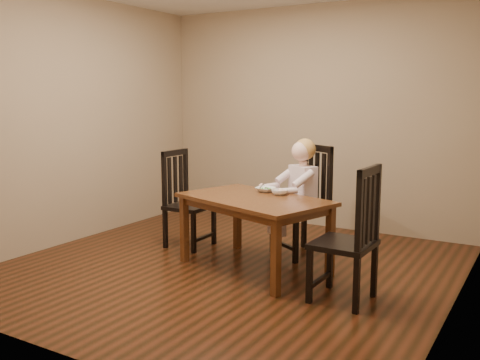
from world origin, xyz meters
The scene contains 9 objects.
room centered at (0.00, 0.00, 1.35)m, with size 4.01×4.01×2.71m.
dining_table centered at (0.23, 0.09, 0.61)m, with size 1.55×1.19×0.69m.
chair_child centered at (0.44, 0.77, 0.54)m, with size 0.65×0.64×1.12m.
chair_left centered at (-0.80, 0.42, 0.50)m, with size 0.43×0.45×1.04m.
chair_right centered at (1.27, -0.23, 0.52)m, with size 0.46×0.48×1.09m.
toddler centered at (0.42, 0.73, 0.71)m, with size 0.38×0.47×0.65m, color silver, non-canonical shape.
bowl_peas centered at (0.19, 0.40, 0.71)m, with size 0.19×0.19×0.05m, color white.
bowl_veg centered at (0.37, 0.33, 0.71)m, with size 0.16×0.16×0.05m, color white.
fork centered at (0.14, 0.39, 0.73)m, with size 0.03×0.13×0.05m.
Camera 1 is at (2.59, -4.14, 1.62)m, focal length 40.00 mm.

